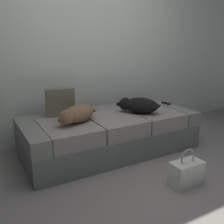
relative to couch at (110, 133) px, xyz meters
The scene contains 8 objects.
ground_plane 1.07m from the couch, 90.00° to the right, with size 10.00×10.00×0.00m, color gray.
back_wall 1.36m from the couch, 90.00° to the left, with size 6.40×0.10×2.80m, color silver.
couch is the anchor object (origin of this frame).
dog_tan 0.59m from the couch, 169.22° to the right, with size 0.55×0.42×0.20m.
dog_dark 0.51m from the couch, 14.48° to the right, with size 0.49×0.50×0.20m.
tv_remote 1.02m from the couch, ahead, with size 0.04×0.15×0.02m, color black.
throw_pillow 0.73m from the couch, 152.99° to the left, with size 0.34×0.12×0.34m, color #6F6A57.
handbag 1.11m from the couch, 76.21° to the right, with size 0.32×0.18×0.38m.
Camera 1 is at (-1.48, -1.65, 1.38)m, focal length 41.36 mm.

